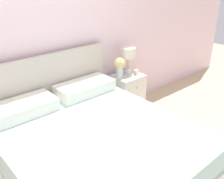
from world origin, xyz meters
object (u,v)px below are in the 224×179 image
(bed, at_px, (92,149))
(flower_vase, at_px, (120,66))
(alarm_clock, at_px, (136,72))
(table_lamp, at_px, (128,55))
(nightstand, at_px, (127,94))

(bed, height_order, flower_vase, bed)
(alarm_clock, bearing_deg, table_lamp, 116.28)
(table_lamp, relative_size, alarm_clock, 5.73)
(nightstand, relative_size, alarm_clock, 8.85)
(table_lamp, bearing_deg, flower_vase, -169.92)
(bed, bearing_deg, alarm_clock, 26.75)
(table_lamp, height_order, alarm_clock, table_lamp)
(table_lamp, bearing_deg, nightstand, -137.17)
(bed, relative_size, alarm_clock, 29.45)
(nightstand, distance_m, flower_vase, 0.49)
(alarm_clock, bearing_deg, flower_vase, 162.55)
(nightstand, xyz_separation_m, alarm_clock, (0.11, -0.06, 0.33))
(bed, distance_m, nightstand, 1.39)
(nightstand, bearing_deg, bed, -148.87)
(flower_vase, height_order, alarm_clock, flower_vase)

